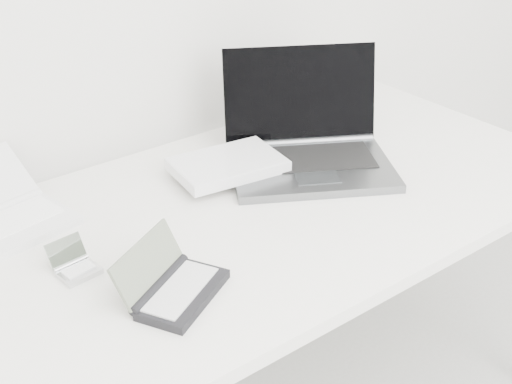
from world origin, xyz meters
TOP-DOWN VIEW (x-y plane):
  - desk at (0.00, 1.55)m, footprint 1.60×0.80m
  - laptop_large at (0.18, 1.65)m, footprint 0.58×0.48m
  - netbook_open_white at (-0.48, 1.82)m, footprint 0.29×0.33m
  - pda_silver at (-0.44, 1.56)m, footprint 0.08×0.09m
  - palmtop_charcoal at (-0.33, 1.38)m, footprint 0.23×0.22m

SIDE VIEW (x-z plane):
  - desk at x=0.00m, z-range 0.32..1.05m
  - pda_silver at x=-0.44m, z-range 0.71..0.77m
  - palmtop_charcoal at x=-0.33m, z-range 0.70..0.80m
  - netbook_open_white at x=-0.48m, z-range 0.70..0.81m
  - laptop_large at x=0.18m, z-range 0.64..0.90m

